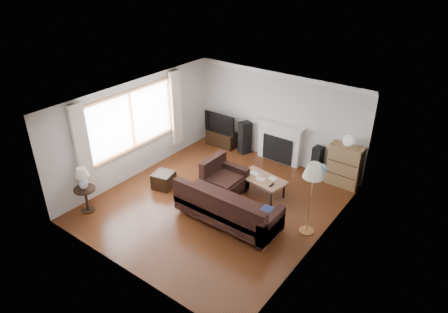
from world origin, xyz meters
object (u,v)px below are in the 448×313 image
Objects in this scene: bookshelf at (344,166)px; side_table at (87,200)px; coffee_table at (262,186)px; floor_lamp at (310,199)px; sectional_sofa at (228,206)px; tv_stand at (222,138)px.

side_table is (-4.21, -4.53, -0.25)m from bookshelf.
side_table is at bearing -124.69° from coffee_table.
bookshelf is 0.66× the size of floor_lamp.
side_table is (-2.79, -1.57, -0.11)m from sectional_sofa.
bookshelf is 0.96× the size of coffee_table.
side_table is at bearing -152.25° from floor_lamp.
sectional_sofa is 2.23× the size of coffee_table.
bookshelf is 6.19m from side_table.
floor_lamp is (0.14, -2.25, 0.28)m from bookshelf.
side_table reaches higher than tv_stand.
floor_lamp reaches higher than tv_stand.
tv_stand is at bearing -179.54° from bookshelf.
floor_lamp is at bearing 27.75° from side_table.
coffee_table is at bearing 156.38° from floor_lamp.
side_table is (-4.35, -2.29, -0.53)m from floor_lamp.
bookshelf reaches higher than sectional_sofa.
bookshelf is at bearing 47.13° from side_table.
side_table is at bearing -95.52° from tv_stand.
tv_stand is 0.56× the size of floor_lamp.
sectional_sofa is 4.25× the size of side_table.
bookshelf is at bearing 93.47° from floor_lamp.
sectional_sofa is at bearing -115.60° from bookshelf.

